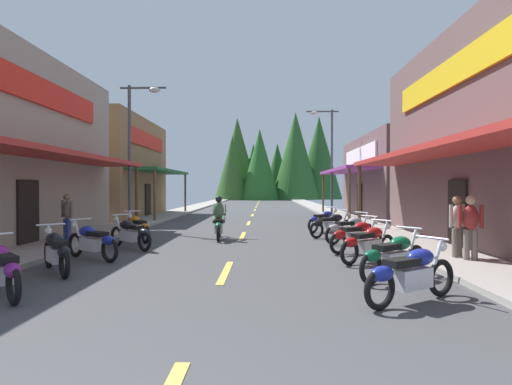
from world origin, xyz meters
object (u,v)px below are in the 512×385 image
motorcycle_parked_right_0 (411,273)px  motorcycle_parked_right_4 (350,229)px  pedestrian_by_shop (471,225)px  streetlamp_left (136,137)px  motorcycle_parked_left_3 (130,233)px  rider_cruising_lead (219,221)px  motorcycle_parked_left_0 (2,268)px  pedestrian_browsing (67,215)px  streetlamp_right (327,148)px  pedestrian_waiting (457,223)px  motorcycle_parked_left_2 (92,241)px  motorcycle_parked_left_4 (137,227)px  motorcycle_parked_right_5 (332,224)px  motorcycle_parked_right_6 (324,220)px  motorcycle_parked_right_1 (394,256)px  motorcycle_parked_left_1 (56,251)px  motorcycle_parked_right_2 (368,243)px  motorcycle_parked_right_3 (356,235)px

motorcycle_parked_right_0 → motorcycle_parked_right_4: 6.98m
pedestrian_by_shop → streetlamp_left: bearing=63.0°
motorcycle_parked_left_3 → rider_cruising_lead: bearing=-97.0°
motorcycle_parked_left_0 → pedestrian_browsing: (-2.05, 6.41, 0.47)m
streetlamp_right → pedestrian_waiting: size_ratio=4.04×
motorcycle_parked_left_2 → rider_cruising_lead: size_ratio=0.86×
motorcycle_parked_left_2 → motorcycle_parked_left_4: same height
motorcycle_parked_right_5 → pedestrian_waiting: 5.47m
motorcycle_parked_right_5 → motorcycle_parked_left_0: 10.91m
motorcycle_parked_right_0 → motorcycle_parked_right_6: same height
motorcycle_parked_right_5 → pedestrian_by_shop: size_ratio=1.11×
streetlamp_right → motorcycle_parked_right_5: (-1.40, -10.15, -3.82)m
motorcycle_parked_left_2 → pedestrian_waiting: (9.26, -0.06, 0.47)m
motorcycle_parked_right_5 → pedestrian_waiting: bearing=-97.3°
motorcycle_parked_right_1 → motorcycle_parked_left_2: same height
motorcycle_parked_left_4 → rider_cruising_lead: (2.76, 0.55, 0.17)m
motorcycle_parked_left_2 → pedestrian_browsing: bearing=-20.7°
motorcycle_parked_left_1 → motorcycle_parked_left_4: 5.22m
streetlamp_right → motorcycle_parked_right_2: size_ratio=3.89×
streetlamp_right → pedestrian_browsing: (-10.41, -12.14, -3.35)m
pedestrian_waiting → motorcycle_parked_right_0: bearing=116.8°
streetlamp_right → motorcycle_parked_left_1: (-8.41, -16.65, -3.82)m
pedestrian_browsing → motorcycle_parked_right_5: bearing=-48.0°
streetlamp_right → motorcycle_parked_right_4: 12.46m
streetlamp_right → motorcycle_parked_right_0: 19.22m
motorcycle_parked_left_0 → pedestrian_browsing: 6.74m
motorcycle_parked_right_3 → pedestrian_waiting: bearing=-67.7°
motorcycle_parked_right_3 → motorcycle_parked_left_0: (-7.10, -4.89, 0.00)m
motorcycle_parked_right_1 → motorcycle_parked_left_1: (-7.12, 0.46, 0.00)m
streetlamp_right → motorcycle_parked_right_1: bearing=-94.3°
streetlamp_right → motorcycle_parked_right_0: streetlamp_right is taller
motorcycle_parked_right_3 → motorcycle_parked_left_0: same height
motorcycle_parked_right_1 → pedestrian_by_shop: bearing=-3.3°
motorcycle_parked_left_4 → pedestrian_browsing: bearing=70.9°
motorcycle_parked_left_1 → rider_cruising_lead: rider_cruising_lead is taller
streetlamp_left → streetlamp_right: (9.48, 7.90, 0.23)m
motorcycle_parked_right_0 → motorcycle_parked_right_6: 10.51m
motorcycle_parked_right_6 → pedestrian_browsing: 9.80m
rider_cruising_lead → pedestrian_by_shop: (6.60, -4.60, 0.31)m
motorcycle_parked_left_3 → pedestrian_by_shop: (9.01, -2.29, 0.48)m
pedestrian_browsing → motorcycle_parked_right_3: bearing=-69.9°
motorcycle_parked_left_2 → pedestrian_waiting: size_ratio=1.11×
streetlamp_left → motorcycle_parked_right_1: bearing=-48.4°
motorcycle_parked_right_2 → motorcycle_parked_right_6: 6.92m
pedestrian_waiting → motorcycle_parked_left_1: bearing=70.0°
streetlamp_right → motorcycle_parked_right_3: size_ratio=3.69×
motorcycle_parked_right_4 → pedestrian_by_shop: size_ratio=1.13×
motorcycle_parked_right_4 → motorcycle_parked_left_0: same height
streetlamp_left → motorcycle_parked_right_2: (8.17, -7.29, -3.58)m
motorcycle_parked_left_2 → motorcycle_parked_left_3: size_ratio=1.07×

